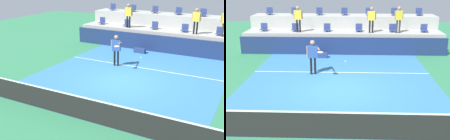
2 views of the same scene
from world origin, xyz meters
TOP-DOWN VIEW (x-y plane):
  - ground_plane at (0.00, 0.00)m, footprint 40.00×40.00m
  - court_inner_paint at (0.00, 1.00)m, footprint 9.00×10.00m
  - court_service_line at (0.00, 2.40)m, footprint 9.00×0.06m
  - tennis_net at (0.00, -4.00)m, footprint 10.48×0.08m
  - sponsor_backboard at (0.00, 6.00)m, footprint 13.00×0.16m
  - seating_tier_lower at (0.00, 7.30)m, footprint 13.00×1.80m
  - seating_tier_upper at (0.00, 9.10)m, footprint 13.00×1.80m
  - stadium_chair_lower_far_left at (-5.30, 7.23)m, footprint 0.44×0.40m
  - stadium_chair_lower_left at (-3.19, 7.23)m, footprint 0.44×0.40m
  - stadium_chair_lower_mid_left at (-1.07, 7.23)m, footprint 0.44×0.40m
  - stadium_chair_lower_mid_right at (1.04, 7.23)m, footprint 0.44×0.40m
  - stadium_chair_lower_right at (3.24, 7.23)m, footprint 0.44×0.40m
  - stadium_chair_lower_far_right at (5.30, 7.23)m, footprint 0.44×0.40m
  - stadium_chair_upper_far_left at (-5.34, 9.03)m, footprint 0.44×0.40m
  - stadium_chair_upper_left at (-3.54, 9.03)m, footprint 0.44×0.40m
  - stadium_chair_upper_mid_left at (-1.75, 9.03)m, footprint 0.44×0.40m
  - stadium_chair_upper_center at (0.04, 9.03)m, footprint 0.44×0.40m
  - stadium_chair_upper_mid_right at (1.77, 9.03)m, footprint 0.44×0.40m
  - stadium_chair_upper_right at (3.56, 9.03)m, footprint 0.44×0.40m
  - stadium_chair_upper_far_right at (5.30, 9.03)m, footprint 0.44×0.40m
  - tennis_player at (-1.38, 2.07)m, footprint 0.93×1.17m
  - spectator_leaning_on_rail at (-2.90, 6.85)m, footprint 0.59×0.24m
  - spectator_in_grey at (1.81, 6.85)m, footprint 0.58×0.23m
  - spectator_in_white at (3.54, 6.85)m, footprint 0.59×0.28m
  - tennis_ball at (0.24, 1.75)m, footprint 0.07×0.07m
  - equipment_bag at (-1.28, 5.21)m, footprint 0.76×0.28m

SIDE VIEW (x-z plane):
  - ground_plane at x=0.00m, z-range 0.00..0.00m
  - court_inner_paint at x=0.00m, z-range 0.00..0.01m
  - court_service_line at x=0.00m, z-range 0.01..0.01m
  - equipment_bag at x=-1.28m, z-range 0.00..0.30m
  - tennis_net at x=0.00m, z-range -0.04..1.03m
  - sponsor_backboard at x=0.00m, z-range 0.00..1.10m
  - seating_tier_lower at x=0.00m, z-range 0.00..1.25m
  - tennis_ball at x=0.24m, z-range 0.76..0.83m
  - seating_tier_upper at x=0.00m, z-range 0.00..2.10m
  - tennis_player at x=-1.38m, z-range 0.20..1.95m
  - stadium_chair_lower_far_left at x=-5.30m, z-range 1.20..1.72m
  - stadium_chair_lower_left at x=-3.19m, z-range 1.20..1.72m
  - stadium_chair_lower_mid_left at x=-1.07m, z-range 1.20..1.72m
  - stadium_chair_lower_mid_right at x=1.04m, z-range 1.20..1.72m
  - stadium_chair_lower_right at x=3.24m, z-range 1.20..1.72m
  - stadium_chair_lower_far_right at x=5.30m, z-range 1.20..1.72m
  - spectator_in_grey at x=1.81m, z-range 1.41..3.06m
  - spectator_leaning_on_rail at x=-2.90m, z-range 1.42..3.11m
  - spectator_in_white at x=3.54m, z-range 1.42..3.11m
  - stadium_chair_upper_far_left at x=-5.34m, z-range 2.05..2.57m
  - stadium_chair_upper_left at x=-3.54m, z-range 2.05..2.57m
  - stadium_chair_upper_mid_left at x=-1.75m, z-range 2.05..2.57m
  - stadium_chair_upper_center at x=0.04m, z-range 2.05..2.57m
  - stadium_chair_upper_mid_right at x=1.77m, z-range 2.05..2.57m
  - stadium_chair_upper_right at x=3.56m, z-range 2.05..2.57m
  - stadium_chair_upper_far_right at x=5.30m, z-range 2.05..2.57m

